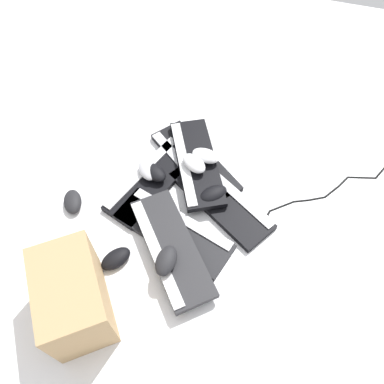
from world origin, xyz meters
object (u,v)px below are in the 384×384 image
Objects in this scene: keyboard_0 at (194,162)px; keyboard_5 at (171,247)px; mouse_0 at (213,194)px; mouse_7 at (154,172)px; mouse_1 at (116,259)px; keyboard_1 at (153,179)px; mouse_6 at (148,169)px; keyboard_2 at (174,231)px; keyboard_3 at (221,200)px; keyboard_4 at (197,162)px; mouse_5 at (73,202)px; mouse_2 at (193,163)px; mouse_4 at (166,261)px; cardboard_box at (73,297)px; mouse_3 at (206,156)px.

keyboard_0 is 0.41m from keyboard_5.
keyboard_0 is 1.03× the size of keyboard_5.
mouse_0 and mouse_7 have the same top height.
keyboard_5 is at bearing -29.15° from mouse_1.
keyboard_1 is 4.23× the size of mouse_6.
mouse_7 reaches higher than keyboard_2.
keyboard_5 is at bearing 157.18° from keyboard_3.
keyboard_5 is at bearing -175.93° from keyboard_4.
keyboard_3 is at bearing -33.49° from mouse_0.
mouse_0 reaches higher than mouse_5.
mouse_2 is 0.48m from mouse_5.
keyboard_1 is 0.19m from keyboard_4.
mouse_1 is at bearing 24.36° from mouse_5.
mouse_1 reaches higher than keyboard_1.
keyboard_4 is 0.45m from mouse_4.
mouse_4 reaches higher than keyboard_4.
mouse_1 is at bearing -10.90° from cardboard_box.
keyboard_2 is at bearing -178.06° from mouse_6.
mouse_6 reaches higher than keyboard_2.
cardboard_box reaches higher than keyboard_0.
keyboard_4 is 4.17× the size of mouse_3.
mouse_6 is 0.39× the size of cardboard_box.
keyboard_2 is at bearing -141.17° from keyboard_1.
keyboard_5 is 0.08m from mouse_4.
mouse_3 reaches higher than keyboard_5.
keyboard_4 reaches higher than keyboard_1.
mouse_0 is (0.25, -0.08, 0.01)m from keyboard_5.
keyboard_4 is at bearing 16.61° from mouse_1.
mouse_1 is 1.00× the size of mouse_3.
mouse_6 is (-0.11, 0.20, -0.03)m from mouse_3.
keyboard_4 is at bearing -149.09° from mouse_3.
mouse_3 is (0.48, -0.17, 0.06)m from mouse_1.
mouse_4 reaches higher than mouse_0.
mouse_2 is at bearing -166.65° from keyboard_0.
mouse_3 is at bearing 13.71° from mouse_1.
mouse_4 is 0.30m from cardboard_box.
keyboard_2 is 0.20m from mouse_0.
mouse_2 is at bearing 2.53° from keyboard_2.
keyboard_5 reaches higher than keyboard_1.
mouse_7 reaches higher than keyboard_4.
cardboard_box is (-0.21, 0.21, 0.04)m from mouse_4.
mouse_0 reaches higher than keyboard_0.
keyboard_0 is 0.20m from mouse_0.
keyboard_2 is 4.22× the size of mouse_0.
keyboard_4 is 4.17× the size of mouse_2.
keyboard_4 is at bearing -142.92° from keyboard_0.
keyboard_3 is (-0.14, -0.15, 0.00)m from keyboard_0.
cardboard_box reaches higher than keyboard_3.
mouse_1 reaches higher than keyboard_0.
mouse_4 is (-0.45, -0.04, 0.04)m from keyboard_4.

